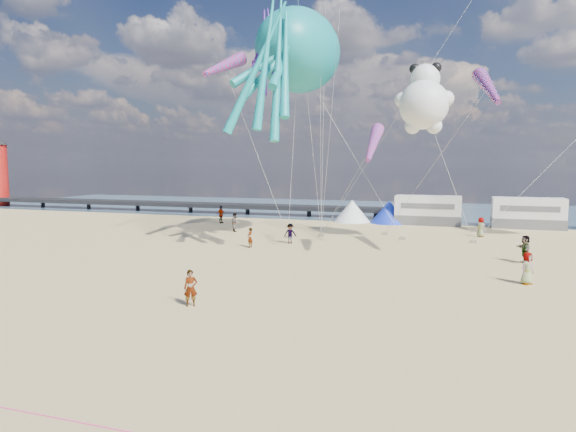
{
  "coord_description": "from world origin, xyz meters",
  "views": [
    {
      "loc": [
        8.85,
        -14.95,
        6.51
      ],
      "look_at": [
        1.91,
        6.0,
        4.18
      ],
      "focal_mm": 32.0,
      "sensor_mm": 36.0,
      "label": 1
    }
  ],
  "objects_px": {
    "beachgoer_6": "(481,227)",
    "kite_panda": "(424,105)",
    "sandbag_a": "(288,237)",
    "tent_white": "(352,211)",
    "standing_person": "(191,288)",
    "sandbag_d": "(385,234)",
    "motorhome_1": "(528,213)",
    "beachgoer_2": "(290,234)",
    "kite_octopus_purple": "(288,44)",
    "beachgoer_5": "(250,238)",
    "motorhome_0": "(428,210)",
    "windsock_right": "(373,144)",
    "sandbag_b": "(402,238)",
    "beachgoer_0": "(527,268)",
    "beachgoer_1": "(235,222)",
    "kite_octopus_teal": "(298,51)",
    "beachgoer_4": "(525,249)",
    "windsock_mid": "(488,88)",
    "tent_blue": "(389,212)",
    "sandbag_e": "(321,235)",
    "sandbag_c": "(473,242)",
    "beachgoer_3": "(221,215)",
    "windsock_left": "(224,66)"
  },
  "relations": [
    {
      "from": "motorhome_0",
      "to": "windsock_right",
      "type": "relative_size",
      "value": 1.39
    },
    {
      "from": "beachgoer_6",
      "to": "sandbag_e",
      "type": "relative_size",
      "value": 3.44
    },
    {
      "from": "sandbag_a",
      "to": "kite_octopus_purple",
      "type": "relative_size",
      "value": 0.05
    },
    {
      "from": "beachgoer_6",
      "to": "kite_panda",
      "type": "distance_m",
      "value": 12.5
    },
    {
      "from": "motorhome_1",
      "to": "beachgoer_5",
      "type": "distance_m",
      "value": 28.86
    },
    {
      "from": "sandbag_b",
      "to": "beachgoer_0",
      "type": "bearing_deg",
      "value": -60.5
    },
    {
      "from": "beachgoer_6",
      "to": "kite_octopus_purple",
      "type": "relative_size",
      "value": 0.18
    },
    {
      "from": "beachgoer_0",
      "to": "beachgoer_1",
      "type": "distance_m",
      "value": 27.4
    },
    {
      "from": "sandbag_a",
      "to": "sandbag_b",
      "type": "distance_m",
      "value": 9.65
    },
    {
      "from": "beachgoer_6",
      "to": "beachgoer_4",
      "type": "bearing_deg",
      "value": 145.45
    },
    {
      "from": "windsock_mid",
      "to": "tent_blue",
      "type": "bearing_deg",
      "value": 103.0
    },
    {
      "from": "beachgoer_0",
      "to": "beachgoer_3",
      "type": "bearing_deg",
      "value": 94.6
    },
    {
      "from": "motorhome_0",
      "to": "windsock_mid",
      "type": "relative_size",
      "value": 1.15
    },
    {
      "from": "tent_blue",
      "to": "beachgoer_2",
      "type": "distance_m",
      "value": 17.34
    },
    {
      "from": "standing_person",
      "to": "beachgoer_1",
      "type": "relative_size",
      "value": 0.97
    },
    {
      "from": "beachgoer_0",
      "to": "beachgoer_1",
      "type": "xyz_separation_m",
      "value": [
        -23.38,
        14.29,
        -0.01
      ]
    },
    {
      "from": "standing_person",
      "to": "beachgoer_5",
      "type": "relative_size",
      "value": 1.1
    },
    {
      "from": "tent_white",
      "to": "kite_panda",
      "type": "distance_m",
      "value": 18.54
    },
    {
      "from": "tent_blue",
      "to": "sandbag_e",
      "type": "relative_size",
      "value": 8.0
    },
    {
      "from": "beachgoer_2",
      "to": "windsock_right",
      "type": "distance_m",
      "value": 10.68
    },
    {
      "from": "kite_panda",
      "to": "sandbag_e",
      "type": "bearing_deg",
      "value": -179.81
    },
    {
      "from": "windsock_left",
      "to": "beachgoer_3",
      "type": "bearing_deg",
      "value": 120.51
    },
    {
      "from": "beachgoer_1",
      "to": "sandbag_a",
      "type": "xyz_separation_m",
      "value": [
        6.05,
        -2.47,
        -0.75
      ]
    },
    {
      "from": "sandbag_d",
      "to": "windsock_mid",
      "type": "distance_m",
      "value": 17.19
    },
    {
      "from": "beachgoer_2",
      "to": "kite_octopus_purple",
      "type": "xyz_separation_m",
      "value": [
        -1.46,
        3.75,
        15.64
      ]
    },
    {
      "from": "kite_panda",
      "to": "sandbag_b",
      "type": "bearing_deg",
      "value": 137.95
    },
    {
      "from": "beachgoer_6",
      "to": "sandbag_b",
      "type": "bearing_deg",
      "value": 74.88
    },
    {
      "from": "kite_octopus_purple",
      "to": "kite_panda",
      "type": "height_order",
      "value": "kite_octopus_purple"
    },
    {
      "from": "windsock_right",
      "to": "kite_panda",
      "type": "bearing_deg",
      "value": 67.29
    },
    {
      "from": "beachgoer_4",
      "to": "sandbag_c",
      "type": "relative_size",
      "value": 3.64
    },
    {
      "from": "standing_person",
      "to": "sandbag_d",
      "type": "distance_m",
      "value": 26.33
    },
    {
      "from": "beachgoer_6",
      "to": "sandbag_a",
      "type": "bearing_deg",
      "value": 65.1
    },
    {
      "from": "motorhome_1",
      "to": "beachgoer_2",
      "type": "height_order",
      "value": "motorhome_1"
    },
    {
      "from": "beachgoer_2",
      "to": "windsock_mid",
      "type": "height_order",
      "value": "windsock_mid"
    },
    {
      "from": "beachgoer_3",
      "to": "sandbag_a",
      "type": "relative_size",
      "value": 3.67
    },
    {
      "from": "beachgoer_0",
      "to": "beachgoer_5",
      "type": "relative_size",
      "value": 1.15
    },
    {
      "from": "tent_blue",
      "to": "sandbag_b",
      "type": "bearing_deg",
      "value": -77.29
    },
    {
      "from": "beachgoer_1",
      "to": "kite_octopus_purple",
      "type": "xyz_separation_m",
      "value": [
        5.66,
        -1.42,
        15.57
      ]
    },
    {
      "from": "motorhome_1",
      "to": "kite_octopus_teal",
      "type": "bearing_deg",
      "value": -142.91
    },
    {
      "from": "beachgoer_6",
      "to": "windsock_mid",
      "type": "distance_m",
      "value": 15.77
    },
    {
      "from": "standing_person",
      "to": "beachgoer_5",
      "type": "distance_m",
      "value": 16.02
    },
    {
      "from": "sandbag_d",
      "to": "tent_blue",
      "type": "bearing_deg",
      "value": 94.87
    },
    {
      "from": "sandbag_b",
      "to": "windsock_right",
      "type": "bearing_deg",
      "value": -97.73
    },
    {
      "from": "sandbag_c",
      "to": "beachgoer_6",
      "type": "bearing_deg",
      "value": 79.93
    },
    {
      "from": "beachgoer_0",
      "to": "beachgoer_4",
      "type": "height_order",
      "value": "beachgoer_4"
    },
    {
      "from": "tent_white",
      "to": "windsock_right",
      "type": "distance_m",
      "value": 21.98
    },
    {
      "from": "sandbag_c",
      "to": "kite_octopus_purple",
      "type": "height_order",
      "value": "kite_octopus_purple"
    },
    {
      "from": "tent_white",
      "to": "sandbag_e",
      "type": "height_order",
      "value": "tent_white"
    },
    {
      "from": "beachgoer_0",
      "to": "sandbag_b",
      "type": "xyz_separation_m",
      "value": [
        -7.94,
        14.03,
        -0.76
      ]
    },
    {
      "from": "beachgoer_1",
      "to": "sandbag_e",
      "type": "bearing_deg",
      "value": -131.29
    }
  ]
}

